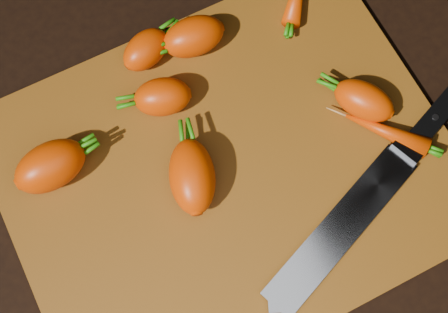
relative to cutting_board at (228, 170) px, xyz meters
name	(u,v)px	position (x,y,z in m)	size (l,w,h in m)	color
ground	(228,173)	(0.00, 0.00, -0.01)	(2.00, 2.00, 0.01)	black
cutting_board	(228,170)	(0.00, 0.00, 0.00)	(0.50, 0.40, 0.01)	brown
carrot_0	(50,166)	(-0.18, 0.08, 0.03)	(0.08, 0.05, 0.05)	#E53E02
carrot_1	(163,97)	(-0.03, 0.11, 0.03)	(0.07, 0.04, 0.04)	#E53E02
carrot_2	(192,176)	(-0.04, 0.00, 0.03)	(0.09, 0.05, 0.05)	#E53E02
carrot_3	(194,37)	(0.03, 0.16, 0.03)	(0.08, 0.05, 0.05)	#E53E02
carrot_4	(146,50)	(-0.02, 0.17, 0.03)	(0.06, 0.04, 0.04)	#E53E02
carrot_5	(364,101)	(0.17, 0.00, 0.03)	(0.07, 0.04, 0.04)	#E53E02
carrot_7	(386,132)	(0.18, -0.05, 0.02)	(0.10, 0.03, 0.03)	#E53E02
knife	(354,213)	(0.10, -0.11, 0.02)	(0.35, 0.16, 0.02)	gray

